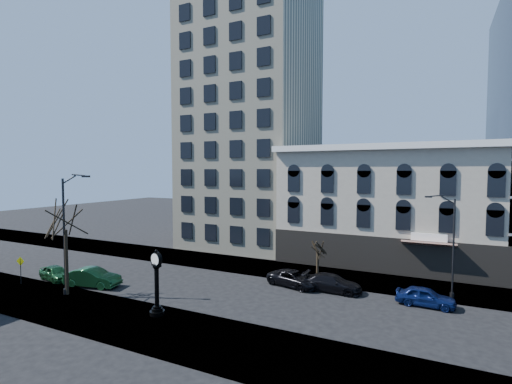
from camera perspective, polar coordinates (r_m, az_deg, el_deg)
The scene contains 16 objects.
ground at distance 32.19m, azimuth -6.57°, elevation -14.65°, with size 160.00×160.00×0.00m, color black.
sidewalk_far at distance 38.86m, azimuth -0.03°, elevation -11.38°, with size 160.00×6.00×0.12m, color gray.
sidewalk_near at distance 26.22m, azimuth -16.64°, elevation -18.90°, with size 160.00×6.00×0.12m, color gray.
cream_tower at distance 50.94m, azimuth -0.80°, elevation 13.94°, with size 15.90×15.40×42.50m.
victorian_row at distance 42.03m, azimuth 19.81°, elevation -2.24°, with size 22.60×11.19×12.50m.
street_clock at distance 26.71m, azimuth -15.02°, elevation -13.71°, with size 1.02×1.02×4.48m.
street_lamp_near at distance 32.33m, azimuth -26.46°, elevation -1.40°, with size 2.39×1.16×9.72m.
street_lamp_far at distance 32.03m, azimuth 27.20°, elevation -3.68°, with size 2.04×0.80×8.08m.
bare_tree_near at distance 32.66m, azimuth -27.29°, elevation -3.25°, with size 4.84×4.84×8.30m.
bare_tree_far at distance 34.52m, azimuth 9.48°, elevation -8.04°, with size 2.35×2.35×4.03m.
warning_sign at distance 38.40m, azimuth -32.49°, elevation -9.49°, with size 0.76×0.23×2.37m.
car_near_a at distance 38.72m, azimuth -28.44°, elevation -10.91°, with size 1.58×3.94×1.34m, color #143F1E.
car_near_b at distance 35.35m, azimuth -23.85°, elevation -11.94°, with size 1.67×4.79×1.58m, color #143F1E.
car_far_a at distance 32.78m, azimuth 5.87°, elevation -13.11°, with size 2.19×4.74×1.32m, color black.
car_far_b at distance 31.90m, azimuth 11.66°, elevation -13.55°, with size 1.96×4.81×1.40m, color black.
car_far_c at distance 30.77m, azimuth 24.61°, elevation -14.43°, with size 1.64×4.08×1.39m, color #0C194C.
Camera 1 is at (16.66, -25.70, 9.91)m, focal length 26.00 mm.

